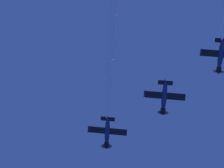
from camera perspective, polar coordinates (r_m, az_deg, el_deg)
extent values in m
ellipsoid|color=navy|center=(102.56, -0.62, -6.10)|extent=(5.53, 6.26, 1.23)
cylinder|color=black|center=(104.03, -0.70, -7.71)|extent=(1.58, 1.53, 1.25)
cone|color=#194CB2|center=(104.35, -0.72, -8.05)|extent=(0.93, 0.95, 0.59)
cylinder|color=#3F3F47|center=(104.28, -0.71, -7.97)|extent=(2.13, 1.77, 2.73)
cube|color=black|center=(102.31, -0.60, -6.04)|extent=(7.84, 6.91, 1.19)
ellipsoid|color=navy|center=(101.90, -3.08, -6.05)|extent=(0.84, 0.92, 0.29)
ellipsoid|color=navy|center=(102.90, 1.85, -6.02)|extent=(0.84, 0.92, 0.29)
cube|color=black|center=(101.28, -0.54, -4.51)|extent=(3.08, 2.80, 0.48)
cube|color=navy|center=(101.74, -0.57, -4.35)|extent=(0.96, 1.07, 1.19)
ellipsoid|color=#1E232D|center=(103.10, -0.65, -6.16)|extent=(1.67, 1.76, 0.78)
ellipsoid|color=navy|center=(97.57, 6.72, -1.59)|extent=(5.53, 6.26, 1.38)
cylinder|color=black|center=(98.69, 6.56, -3.37)|extent=(1.55, 1.56, 1.26)
cone|color=#194CB2|center=(98.94, 6.53, -3.74)|extent=(0.92, 0.96, 0.61)
cylinder|color=#3F3F47|center=(98.88, 6.54, -3.66)|extent=(2.06, 1.82, 2.72)
cube|color=black|center=(97.34, 6.76, -1.50)|extent=(7.85, 6.91, 1.17)
ellipsoid|color=navy|center=(96.40, 4.20, -1.49)|extent=(0.83, 0.93, 0.31)
ellipsoid|color=navy|center=(98.48, 9.25, -1.52)|extent=(0.83, 0.93, 0.31)
cube|color=black|center=(96.65, 6.87, 0.16)|extent=(3.08, 2.80, 0.48)
cube|color=navy|center=(97.12, 6.80, 0.30)|extent=(0.94, 1.09, 1.22)
ellipsoid|color=#1E232D|center=(98.09, 6.65, -1.68)|extent=(1.65, 1.77, 0.81)
ellipsoid|color=navy|center=(99.24, 13.78, 3.67)|extent=(5.54, 6.27, 1.35)
cylinder|color=black|center=(100.04, 13.55, 1.87)|extent=(1.56, 1.56, 1.27)
cone|color=#194CB2|center=(100.23, 13.50, 1.49)|extent=(0.93, 0.96, 0.61)
cylinder|color=#3F3F47|center=(100.19, 13.51, 1.58)|extent=(2.10, 1.83, 2.75)
cube|color=black|center=(99.03, 13.83, 3.76)|extent=(7.84, 6.90, 1.28)
ellipsoid|color=navy|center=(97.51, 11.40, 3.84)|extent=(0.84, 0.93, 0.31)
cube|color=black|center=(98.61, 13.99, 5.42)|extent=(3.08, 2.80, 0.52)
cube|color=navy|center=(99.08, 13.88, 5.54)|extent=(0.95, 1.10, 1.21)
ellipsoid|color=#1E232D|center=(99.71, 13.67, 3.56)|extent=(1.66, 1.77, 0.81)
ellipsoid|color=white|center=(100.03, -0.63, -2.81)|extent=(4.60, 5.24, 0.96)
ellipsoid|color=white|center=(98.26, -0.32, -0.14)|extent=(4.77, 5.38, 1.17)
ellipsoid|color=white|center=(96.74, -0.41, 2.33)|extent=(4.93, 5.52, 1.38)
ellipsoid|color=white|center=(95.40, 0.15, 4.87)|extent=(5.09, 5.65, 1.59)
ellipsoid|color=white|center=(94.22, 0.02, 7.78)|extent=(5.25, 5.79, 1.80)
ellipsoid|color=white|center=(93.76, 0.24, 10.14)|extent=(5.42, 5.92, 2.02)
ellipsoid|color=white|center=(97.70, 14.12, 7.19)|extent=(4.60, 5.24, 0.96)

